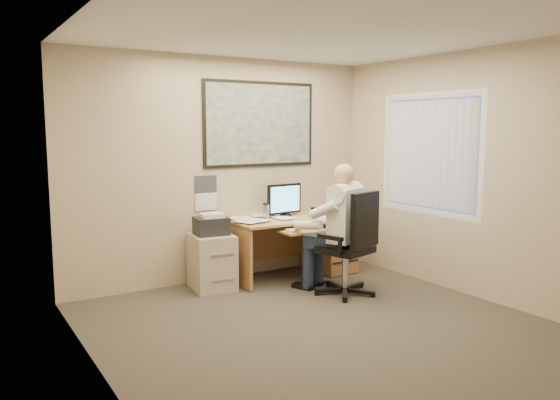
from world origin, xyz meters
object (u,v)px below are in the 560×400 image
filing_cabinet (212,256)px  office_chair (347,265)px  desk (312,238)px  person (344,229)px

filing_cabinet → office_chair: bearing=-34.5°
desk → person: size_ratio=1.09×
filing_cabinet → person: 1.56m
desk → filing_cabinet: 1.41m
office_chair → desk: bearing=60.8°
filing_cabinet → person: size_ratio=0.61×
desk → person: (-0.23, -0.93, 0.29)m
office_chair → filing_cabinet: bearing=122.8°
person → filing_cabinet: bearing=118.3°
desk → filing_cabinet: (-1.41, 0.01, -0.07)m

